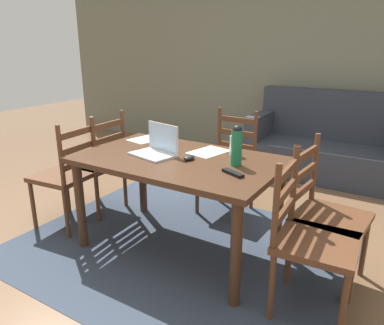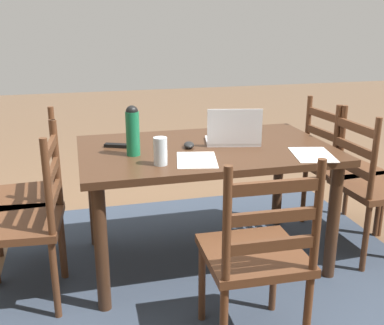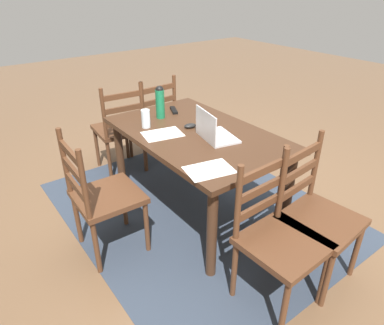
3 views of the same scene
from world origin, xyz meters
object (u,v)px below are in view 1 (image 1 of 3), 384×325
dining_table (178,170)px  water_bottle (237,145)px  chair_right_near (310,240)px  chair_right_far (325,215)px  computer_mouse (189,158)px  tv_remote (233,173)px  couch (328,147)px  chair_far_head (228,164)px  chair_left_far (98,164)px  chair_left_near (67,175)px  laptop (157,147)px  drinking_glass (234,146)px

dining_table → water_bottle: bearing=7.7°
water_bottle → chair_right_near: bearing=-22.4°
dining_table → chair_right_far: size_ratio=1.55×
computer_mouse → tv_remote: computer_mouse is taller
computer_mouse → couch: bearing=90.6°
tv_remote → chair_far_head: bearing=51.2°
chair_left_far → couch: 2.70m
tv_remote → chair_left_far: bearing=102.2°
chair_right_near → computer_mouse: chair_right_near is taller
chair_right_near → chair_left_near: (-2.05, 0.01, 0.00)m
chair_far_head → tv_remote: 1.11m
chair_far_head → computer_mouse: chair_far_head is taller
chair_right_far → water_bottle: bearing=-167.8°
chair_far_head → laptop: (-0.18, -0.84, 0.33)m
laptop → drinking_glass: bearing=29.9°
chair_right_near → chair_right_far: (0.00, 0.37, 0.00)m
chair_right_far → drinking_glass: bearing=173.3°
dining_table → chair_left_far: (-1.02, 0.18, -0.18)m
chair_right_near → computer_mouse: size_ratio=9.50×
chair_left_far → computer_mouse: chair_left_far is taller
chair_left_far → chair_right_near: (2.05, -0.37, 0.00)m
chair_far_head → couch: (0.59, 1.52, -0.11)m
tv_remote → water_bottle: bearing=43.0°
chair_left_far → drinking_glass: bearing=3.6°
laptop → computer_mouse: (0.27, 0.01, -0.04)m
chair_left_far → chair_right_far: size_ratio=1.00×
chair_left_far → water_bottle: (1.46, -0.13, 0.42)m
dining_table → drinking_glass: 0.45m
chair_right_near → drinking_glass: (-0.70, 0.45, 0.35)m
dining_table → laptop: laptop is taller
drinking_glass → tv_remote: size_ratio=0.86×
chair_far_head → chair_left_far: bearing=-147.9°
chair_far_head → chair_left_near: same height
chair_left_near → chair_left_far: bearing=90.0°
chair_left_far → tv_remote: (1.52, -0.30, 0.29)m
laptop → computer_mouse: 0.28m
chair_left_far → chair_right_far: same height
chair_far_head → couch: bearing=68.9°
chair_left_near → chair_right_far: same height
chair_right_near → water_bottle: (-0.59, 0.24, 0.42)m
chair_left_far → tv_remote: size_ratio=5.59×
chair_left_near → tv_remote: (1.52, 0.06, 0.29)m
chair_right_far → chair_left_far: bearing=-179.9°
chair_right_far → chair_right_near: bearing=-90.0°
chair_far_head → chair_right_near: bearing=-44.7°
water_bottle → drinking_glass: (-0.11, 0.21, -0.07)m
drinking_glass → laptop: bearing=-150.1°
chair_far_head → chair_right_near: 1.44m
chair_far_head → chair_right_near: size_ratio=1.00×
laptop → tv_remote: 0.68m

